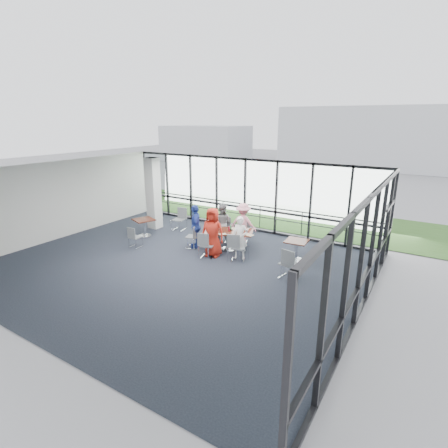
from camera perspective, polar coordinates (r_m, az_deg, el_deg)
The scene contains 44 objects.
floor at distance 12.13m, azimuth -8.10°, elevation -6.88°, with size 12.00×10.00×0.02m, color #1C222C.
ceiling at distance 11.24m, azimuth -8.78°, elevation 8.29°, with size 12.00×10.00×0.04m, color white.
wall_left at distance 16.02m, azimuth -25.16°, elevation 3.58°, with size 0.10×10.00×3.20m, color silver.
wall_front at distance 8.63m, azimuth -30.37°, elevation -7.61°, with size 12.00×0.10×3.20m, color silver.
curtain_wall_back at distance 15.61m, azimuth 3.44°, elevation 4.85°, with size 12.00×0.10×3.20m, color white.
curtain_wall_right at distance 9.13m, azimuth 22.00°, elevation -5.19°, with size 0.10×10.00×3.20m, color white.
exit_door at distance 12.83m, azimuth 24.79°, elevation -1.91°, with size 0.12×1.60×2.10m, color black.
structural_column at distance 16.09m, azimuth -11.45°, elevation 4.90°, with size 0.50×0.50×3.20m, color silver.
apron at distance 20.40m, azimuth 10.07°, elevation 2.81°, with size 80.00×70.00×0.02m, color gray.
grass_strip at distance 18.60m, azimuth 7.76°, elevation 1.65°, with size 80.00×5.00×0.01m, color #2D5016.
hangar_main at distance 40.62m, azimuth 27.85°, elevation 12.36°, with size 24.00×10.00×6.00m, color silver.
hangar_aux at distance 44.42m, azimuth -3.02°, elevation 13.15°, with size 10.00×6.00×4.00m, color silver.
guard_rail at distance 16.38m, azimuth 4.37°, elevation 1.45°, with size 0.06×0.06×12.00m, color #2D2D33.
main_table at distance 13.28m, azimuth 0.68°, elevation -1.66°, with size 2.11×1.64×0.75m.
side_table_left at distance 15.19m, azimuth -12.95°, elevation 0.30°, with size 1.03×1.03×0.75m.
side_table_right at distance 12.51m, azimuth 11.74°, elevation -3.25°, with size 0.80×0.80×0.75m.
diner_near_left at distance 12.59m, azimuth -1.86°, elevation -1.36°, with size 0.88×0.57×1.81m, color #AE2114.
diner_near_right at distance 12.41m, azimuth 2.64°, elevation -2.28°, with size 0.56×0.41×1.55m, color white.
diner_far_left at distance 14.06m, azimuth -0.35°, elevation 0.17°, with size 0.78×0.48×1.60m, color gray.
diner_far_right at distance 13.92m, azimuth 3.16°, elevation 0.08°, with size 1.07×0.55×1.65m, color pink.
diner_end at distance 13.52m, azimuth -4.65°, elevation -0.36°, with size 1.00×0.54×1.70m, color #263B99.
chair_main_nl at distance 12.61m, azimuth -2.72°, elevation -3.47°, with size 0.45×0.45×0.92m, color slate, non-canonical shape.
chair_main_nr at distance 12.31m, azimuth 2.33°, elevation -3.84°, with size 0.48×0.48×0.97m, color slate, non-canonical shape.
chair_main_fl at distance 14.23m, azimuth -0.43°, elevation -0.95°, with size 0.48×0.48×0.98m, color slate, non-canonical shape.
chair_main_fr at distance 14.18m, azimuth 3.01°, elevation -1.38°, with size 0.40×0.40×0.81m, color slate, non-canonical shape.
chair_main_end at distance 13.58m, azimuth -5.21°, elevation -2.07°, with size 0.44×0.44×0.90m, color slate, non-canonical shape.
chair_spare_la at distance 14.01m, azimuth -14.29°, elevation -2.11°, with size 0.40×0.40×0.82m, color slate, non-canonical shape.
chair_spare_lb at distance 15.79m, azimuth -7.40°, elevation 0.72°, with size 0.48×0.48×0.98m, color slate, non-canonical shape.
chair_spare_r at distance 11.13m, azimuth 10.51°, elevation -6.40°, with size 0.48×0.48×0.99m, color slate, non-canonical shape.
plate_nl at distance 13.04m, azimuth -1.89°, elevation -1.39°, with size 0.28×0.28×0.01m, color white.
plate_nr at distance 12.83m, azimuth 2.66°, elevation -1.70°, with size 0.28×0.28×0.01m, color white.
plate_fl at distance 13.60m, azimuth -0.97°, elevation -0.61°, with size 0.28×0.28×0.01m, color white.
plate_fr at distance 13.48m, azimuth 2.98°, elevation -0.79°, with size 0.25×0.25×0.01m, color white.
plate_end at distance 13.40m, azimuth -2.74°, elevation -0.90°, with size 0.25×0.25×0.01m, color white.
tumbler_a at distance 13.02m, azimuth -0.47°, elevation -1.11°, with size 0.07×0.07×0.14m, color white.
tumbler_b at distance 12.97m, azimuth 1.84°, elevation -1.20°, with size 0.07×0.07×0.14m, color white.
tumbler_c at distance 13.47m, azimuth 1.06°, elevation -0.53°, with size 0.06×0.06×0.13m, color white.
tumbler_d at distance 13.23m, azimuth -2.23°, elevation -0.83°, with size 0.07×0.07×0.14m, color white.
menu_a at distance 12.87m, azimuth -0.26°, elevation -1.66°, with size 0.28×0.20×0.00m, color beige.
menu_b at distance 12.82m, azimuth 4.13°, elevation -1.78°, with size 0.31×0.22×0.00m, color beige.
menu_c at distance 13.55m, azimuth 1.54°, elevation -0.70°, with size 0.28×0.20×0.00m, color beige.
condiment_caddy at distance 13.31m, azimuth 1.14°, elevation -0.94°, with size 0.10×0.07×0.04m, color black.
ketchup_bottle at distance 13.21m, azimuth 0.83°, elevation -0.76°, with size 0.06×0.06×0.18m, color maroon.
green_bottle at distance 13.29m, azimuth 1.10°, elevation -0.61°, with size 0.05×0.05×0.20m, color #1E7434.
Camera 1 is at (7.22, -8.45, 4.83)m, focal length 28.00 mm.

